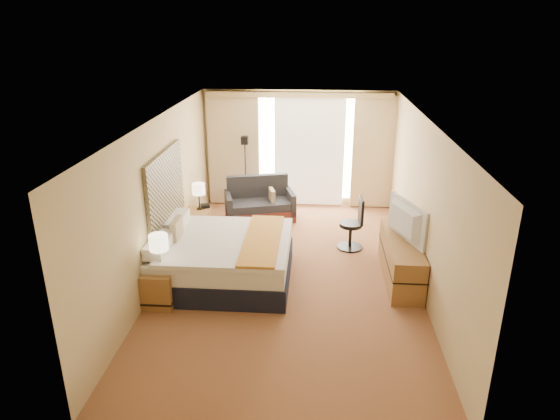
# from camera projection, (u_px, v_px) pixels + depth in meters

# --- Properties ---
(floor) EXTENTS (4.20, 7.00, 0.02)m
(floor) POSITION_uv_depth(u_px,v_px,m) (289.00, 274.00, 8.40)
(floor) COLOR maroon
(floor) RESTS_ON ground
(ceiling) EXTENTS (4.20, 7.00, 0.02)m
(ceiling) POSITION_uv_depth(u_px,v_px,m) (290.00, 121.00, 7.47)
(ceiling) COLOR silver
(ceiling) RESTS_ON wall_back
(wall_back) EXTENTS (4.20, 0.02, 2.60)m
(wall_back) POSITION_uv_depth(u_px,v_px,m) (298.00, 149.00, 11.19)
(wall_back) COLOR tan
(wall_back) RESTS_ON ground
(wall_front) EXTENTS (4.20, 0.02, 2.60)m
(wall_front) POSITION_uv_depth(u_px,v_px,m) (268.00, 330.00, 4.67)
(wall_front) COLOR tan
(wall_front) RESTS_ON ground
(wall_left) EXTENTS (0.02, 7.00, 2.60)m
(wall_left) POSITION_uv_depth(u_px,v_px,m) (160.00, 199.00, 8.08)
(wall_left) COLOR tan
(wall_left) RESTS_ON ground
(wall_right) EXTENTS (0.02, 7.00, 2.60)m
(wall_right) POSITION_uv_depth(u_px,v_px,m) (424.00, 205.00, 7.79)
(wall_right) COLOR tan
(wall_right) RESTS_ON ground
(headboard) EXTENTS (0.06, 1.85, 1.50)m
(headboard) POSITION_uv_depth(u_px,v_px,m) (166.00, 196.00, 8.27)
(headboard) COLOR black
(headboard) RESTS_ON wall_left
(nightstand_left) EXTENTS (0.45, 0.52, 0.55)m
(nightstand_left) POSITION_uv_depth(u_px,v_px,m) (160.00, 287.00, 7.45)
(nightstand_left) COLOR olive
(nightstand_left) RESTS_ON floor
(nightstand_right) EXTENTS (0.45, 0.52, 0.55)m
(nightstand_right) POSITION_uv_depth(u_px,v_px,m) (198.00, 223.00, 9.78)
(nightstand_right) COLOR olive
(nightstand_right) RESTS_ON floor
(media_dresser) EXTENTS (0.50, 1.80, 0.70)m
(media_dresser) POSITION_uv_depth(u_px,v_px,m) (401.00, 259.00, 8.14)
(media_dresser) COLOR olive
(media_dresser) RESTS_ON floor
(window) EXTENTS (2.30, 0.02, 2.30)m
(window) POSITION_uv_depth(u_px,v_px,m) (309.00, 148.00, 11.14)
(window) COLOR white
(window) RESTS_ON wall_back
(curtains) EXTENTS (4.12, 0.19, 2.56)m
(curtains) POSITION_uv_depth(u_px,v_px,m) (298.00, 145.00, 11.05)
(curtains) COLOR beige
(curtains) RESTS_ON floor
(bed) EXTENTS (2.14, 1.96, 1.04)m
(bed) POSITION_uv_depth(u_px,v_px,m) (223.00, 258.00, 8.11)
(bed) COLOR black
(bed) RESTS_ON floor
(loveseat) EXTENTS (1.58, 1.12, 0.89)m
(loveseat) POSITION_uv_depth(u_px,v_px,m) (260.00, 205.00, 10.66)
(loveseat) COLOR #5C211A
(loveseat) RESTS_ON floor
(floor_lamp) EXTENTS (0.21, 0.21, 1.65)m
(floor_lamp) POSITION_uv_depth(u_px,v_px,m) (245.00, 158.00, 10.95)
(floor_lamp) COLOR black
(floor_lamp) RESTS_ON floor
(desk_chair) EXTENTS (0.48, 0.48, 0.99)m
(desk_chair) POSITION_uv_depth(u_px,v_px,m) (354.00, 226.00, 9.23)
(desk_chair) COLOR black
(desk_chair) RESTS_ON floor
(lamp_left) EXTENTS (0.27, 0.27, 0.58)m
(lamp_left) POSITION_uv_depth(u_px,v_px,m) (159.00, 243.00, 7.19)
(lamp_left) COLOR black
(lamp_left) RESTS_ON nightstand_left
(lamp_right) EXTENTS (0.25, 0.25, 0.53)m
(lamp_right) POSITION_uv_depth(u_px,v_px,m) (198.00, 189.00, 9.59)
(lamp_right) COLOR black
(lamp_right) RESTS_ON nightstand_right
(tissue_box) EXTENTS (0.17, 0.17, 0.12)m
(tissue_box) POSITION_uv_depth(u_px,v_px,m) (161.00, 264.00, 7.43)
(tissue_box) COLOR #7EA6C3
(tissue_box) RESTS_ON nightstand_left
(telephone) EXTENTS (0.21, 0.19, 0.07)m
(telephone) POSITION_uv_depth(u_px,v_px,m) (205.00, 206.00, 9.81)
(telephone) COLOR black
(telephone) RESTS_ON nightstand_right
(television) EXTENTS (0.52, 1.09, 0.64)m
(television) POSITION_uv_depth(u_px,v_px,m) (401.00, 221.00, 7.91)
(television) COLOR black
(television) RESTS_ON media_dresser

